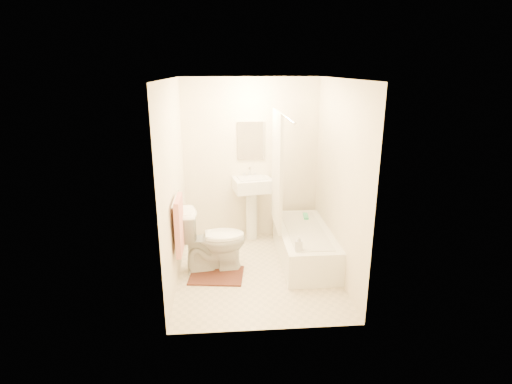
{
  "coord_description": "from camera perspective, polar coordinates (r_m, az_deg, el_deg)",
  "views": [
    {
      "loc": [
        -0.39,
        -4.59,
        2.51
      ],
      "look_at": [
        0.0,
        0.25,
        1.0
      ],
      "focal_mm": 28.0,
      "sensor_mm": 36.0,
      "label": 1
    }
  ],
  "objects": [
    {
      "name": "towel_bar",
      "position": [
        4.6,
        -11.5,
        -0.94
      ],
      "size": [
        0.02,
        0.6,
        0.02
      ],
      "primitive_type": "cylinder",
      "rotation": [
        1.57,
        0.0,
        0.0
      ],
      "color": "silver",
      "rests_on": "wall_left"
    },
    {
      "name": "sink",
      "position": [
        6.0,
        -0.6,
        -2.03
      ],
      "size": [
        0.6,
        0.51,
        1.05
      ],
      "primitive_type": null,
      "rotation": [
        0.0,
        0.0,
        0.17
      ],
      "color": "white",
      "rests_on": "floor"
    },
    {
      "name": "toilet",
      "position": [
        5.17,
        -6.11,
        -6.8
      ],
      "size": [
        0.88,
        0.55,
        0.82
      ],
      "primitive_type": "imported",
      "rotation": [
        0.0,
        0.0,
        1.67
      ],
      "color": "silver",
      "rests_on": "floor"
    },
    {
      "name": "toilet_paper",
      "position": [
        5.08,
        -10.42,
        -3.92
      ],
      "size": [
        0.11,
        0.12,
        0.12
      ],
      "primitive_type": "cylinder",
      "rotation": [
        0.0,
        1.57,
        0.0
      ],
      "color": "white",
      "rests_on": "wall_left"
    },
    {
      "name": "mirror",
      "position": [
        5.87,
        -0.73,
        7.37
      ],
      "size": [
        0.4,
        0.03,
        0.55
      ],
      "primitive_type": "cube",
      "color": "white",
      "rests_on": "wall_back"
    },
    {
      "name": "ceiling",
      "position": [
        4.61,
        0.26,
        15.89
      ],
      "size": [
        2.4,
        2.4,
        0.0
      ],
      "primitive_type": "plane",
      "color": "white",
      "rests_on": "ground"
    },
    {
      "name": "shower_curtain",
      "position": [
        5.3,
        3.03,
        3.15
      ],
      "size": [
        0.04,
        0.8,
        1.55
      ],
      "primitive_type": "cube",
      "color": "silver",
      "rests_on": "curtain_rod"
    },
    {
      "name": "curtain_rod",
      "position": [
        4.77,
        3.81,
        11.09
      ],
      "size": [
        0.03,
        1.7,
        0.03
      ],
      "primitive_type": "cylinder",
      "rotation": [
        1.57,
        0.0,
        0.0
      ],
      "color": "silver",
      "rests_on": "wall_back"
    },
    {
      "name": "wall_left",
      "position": [
        4.82,
        -11.71,
        1.11
      ],
      "size": [
        0.02,
        2.4,
        2.4
      ],
      "primitive_type": "cube",
      "color": "beige",
      "rests_on": "ground"
    },
    {
      "name": "towel",
      "position": [
        4.71,
        -10.9,
        -4.63
      ],
      "size": [
        0.06,
        0.45,
        0.66
      ],
      "primitive_type": "cube",
      "color": "#CC7266",
      "rests_on": "towel_bar"
    },
    {
      "name": "scrub_brush",
      "position": [
        5.84,
        7.11,
        -3.5
      ],
      "size": [
        0.09,
        0.22,
        0.04
      ],
      "primitive_type": "cube",
      "rotation": [
        0.0,
        0.0,
        -0.11
      ],
      "color": "#45C282",
      "rests_on": "bathtub"
    },
    {
      "name": "wall_back",
      "position": [
        5.95,
        -0.73,
        4.56
      ],
      "size": [
        2.0,
        0.02,
        2.4
      ],
      "primitive_type": "cube",
      "color": "beige",
      "rests_on": "ground"
    },
    {
      "name": "wall_right",
      "position": [
        4.97,
        11.8,
        1.62
      ],
      "size": [
        0.02,
        2.4,
        2.4
      ],
      "primitive_type": "cube",
      "color": "beige",
      "rests_on": "ground"
    },
    {
      "name": "bath_mat",
      "position": [
        5.16,
        -5.64,
        -11.77
      ],
      "size": [
        0.72,
        0.57,
        0.02
      ],
      "primitive_type": "cube",
      "rotation": [
        0.0,
        0.0,
        -0.12
      ],
      "color": "#502C21",
      "rests_on": "floor"
    },
    {
      "name": "soap_bottle",
      "position": [
        4.8,
        6.13,
        -7.28
      ],
      "size": [
        0.09,
        0.09,
        0.19
      ],
      "primitive_type": "imported",
      "rotation": [
        0.0,
        0.0,
        -0.1
      ],
      "color": "silver",
      "rests_on": "bathtub"
    },
    {
      "name": "floor",
      "position": [
        5.25,
        0.22,
        -11.3
      ],
      "size": [
        2.4,
        2.4,
        0.0
      ],
      "primitive_type": "plane",
      "color": "beige",
      "rests_on": "ground"
    },
    {
      "name": "bathtub",
      "position": [
        5.51,
        6.91,
        -7.49
      ],
      "size": [
        0.67,
        1.54,
        0.43
      ],
      "primitive_type": null,
      "color": "white",
      "rests_on": "floor"
    }
  ]
}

